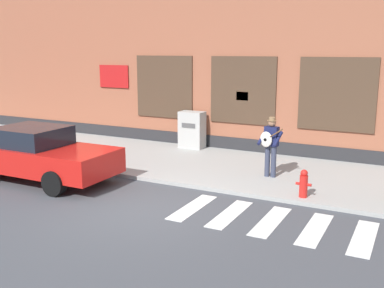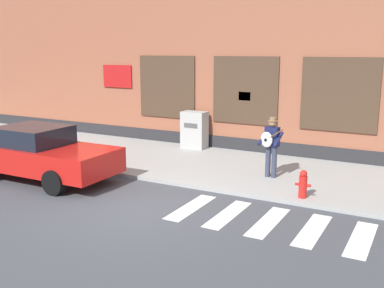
# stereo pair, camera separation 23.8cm
# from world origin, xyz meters

# --- Properties ---
(ground_plane) EXTENTS (160.00, 160.00, 0.00)m
(ground_plane) POSITION_xyz_m (0.00, 0.00, 0.00)
(ground_plane) COLOR #424449
(sidewalk) EXTENTS (28.00, 4.57, 0.11)m
(sidewalk) POSITION_xyz_m (0.00, 4.21, 0.05)
(sidewalk) COLOR #9E9E99
(sidewalk) RESTS_ON ground
(building_backdrop) EXTENTS (28.00, 4.06, 8.67)m
(building_backdrop) POSITION_xyz_m (-0.00, 8.49, 4.33)
(building_backdrop) COLOR #99563D
(building_backdrop) RESTS_ON ground
(crosswalk) EXTENTS (5.20, 1.90, 0.01)m
(crosswalk) POSITION_xyz_m (3.43, 0.63, 0.01)
(crosswalk) COLOR silver
(crosswalk) RESTS_ON ground
(red_car) EXTENTS (4.62, 2.02, 1.53)m
(red_car) POSITION_xyz_m (-3.91, 0.65, 0.77)
(red_car) COLOR red
(red_car) RESTS_ON ground
(busker) EXTENTS (0.72, 0.58, 1.71)m
(busker) POSITION_xyz_m (1.95, 3.64, 1.09)
(busker) COLOR #33384C
(busker) RESTS_ON sidewalk
(utility_box) EXTENTS (0.90, 0.58, 1.34)m
(utility_box) POSITION_xyz_m (-1.78, 6.05, 0.78)
(utility_box) COLOR #ADADA8
(utility_box) RESTS_ON sidewalk
(fire_hydrant) EXTENTS (0.38, 0.20, 0.70)m
(fire_hydrant) POSITION_xyz_m (3.24, 2.28, 0.45)
(fire_hydrant) COLOR red
(fire_hydrant) RESTS_ON sidewalk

